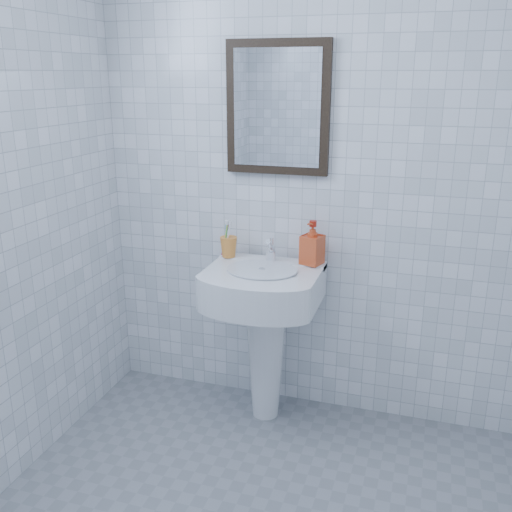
% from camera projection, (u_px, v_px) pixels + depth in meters
% --- Properties ---
extents(wall_back, '(2.20, 0.02, 2.50)m').
position_uv_depth(wall_back, '(317.00, 173.00, 2.74)').
color(wall_back, white).
rests_on(wall_back, ground).
extents(washbasin, '(0.54, 0.39, 0.83)m').
position_uv_depth(washbasin, '(265.00, 318.00, 2.81)').
color(washbasin, white).
rests_on(washbasin, ground).
extents(faucet, '(0.05, 0.11, 0.12)m').
position_uv_depth(faucet, '(271.00, 251.00, 2.80)').
color(faucet, silver).
rests_on(faucet, washbasin).
extents(toothbrush_cup, '(0.11, 0.11, 0.10)m').
position_uv_depth(toothbrush_cup, '(229.00, 247.00, 2.87)').
color(toothbrush_cup, orange).
rests_on(toothbrush_cup, washbasin).
extents(soap_dispenser, '(0.12, 0.12, 0.21)m').
position_uv_depth(soap_dispenser, '(312.00, 243.00, 2.74)').
color(soap_dispenser, red).
rests_on(soap_dispenser, washbasin).
extents(wall_mirror, '(0.50, 0.04, 0.62)m').
position_uv_depth(wall_mirror, '(277.00, 108.00, 2.68)').
color(wall_mirror, black).
rests_on(wall_mirror, wall_back).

